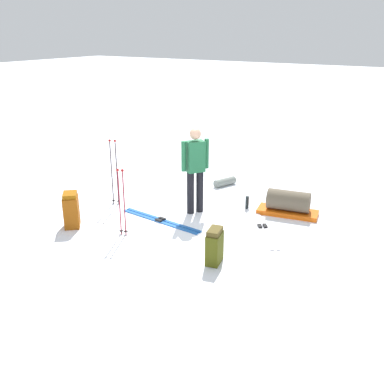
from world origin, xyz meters
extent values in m
plane|color=white|center=(0.00, 0.00, 0.00)|extent=(80.00, 80.00, 0.00)
cylinder|color=black|center=(0.40, -0.58, 0.42)|extent=(0.14, 0.14, 0.85)
cylinder|color=black|center=(0.28, -0.74, 0.42)|extent=(0.14, 0.14, 0.85)
cube|color=#1E623A|center=(0.34, -0.66, 1.15)|extent=(0.37, 0.40, 0.60)
cylinder|color=#1E623A|center=(0.47, -0.46, 1.18)|extent=(0.09, 0.09, 0.58)
cylinder|color=#1E623A|center=(0.20, -0.86, 1.18)|extent=(0.09, 0.09, 0.58)
sphere|color=tan|center=(0.34, -0.66, 1.59)|extent=(0.22, 0.22, 0.22)
cube|color=silver|center=(-1.14, -0.72, 0.01)|extent=(1.15, 1.49, 0.02)
cube|color=black|center=(-1.14, -0.72, 0.04)|extent=(0.13, 0.15, 0.03)
cube|color=silver|center=(-1.06, -0.66, 0.01)|extent=(1.15, 1.49, 0.02)
cube|color=black|center=(-1.06, -0.66, 0.04)|extent=(0.13, 0.15, 0.03)
cube|color=#1E59AE|center=(0.67, 0.11, 0.01)|extent=(1.82, 0.23, 0.02)
cube|color=black|center=(0.67, 0.11, 0.04)|extent=(0.14, 0.07, 0.03)
cube|color=#1E59AE|center=(0.66, 0.02, 0.01)|extent=(1.82, 0.23, 0.02)
cube|color=black|center=(0.66, 0.02, 0.04)|extent=(0.14, 0.07, 0.03)
cube|color=#8B440C|center=(1.91, 1.12, 0.29)|extent=(0.43, 0.44, 0.58)
cube|color=#8F4F09|center=(1.91, 1.12, 0.62)|extent=(0.39, 0.39, 0.08)
cube|color=#44470F|center=(-0.98, 0.91, 0.25)|extent=(0.27, 0.38, 0.50)
cube|color=#4C4019|center=(-0.98, 0.91, 0.54)|extent=(0.24, 0.34, 0.08)
cylinder|color=maroon|center=(0.85, 0.87, 0.58)|extent=(0.02, 0.02, 1.16)
sphere|color=#A51919|center=(0.85, 0.87, 1.19)|extent=(0.05, 0.05, 0.05)
cylinder|color=black|center=(0.85, 0.87, 0.06)|extent=(0.07, 0.07, 0.01)
cylinder|color=maroon|center=(0.93, 0.89, 0.58)|extent=(0.02, 0.02, 1.16)
sphere|color=#A51919|center=(0.93, 0.89, 1.19)|extent=(0.05, 0.05, 0.05)
cylinder|color=black|center=(0.93, 0.89, 0.06)|extent=(0.07, 0.07, 0.01)
cylinder|color=black|center=(1.92, -0.18, 0.66)|extent=(0.02, 0.02, 1.32)
sphere|color=#A51919|center=(1.92, -0.18, 1.35)|extent=(0.05, 0.05, 0.05)
cylinder|color=black|center=(1.92, -0.18, 0.06)|extent=(0.07, 0.07, 0.01)
cylinder|color=black|center=(2.03, -0.15, 0.66)|extent=(0.02, 0.02, 1.32)
sphere|color=#A51919|center=(2.03, -0.15, 1.35)|extent=(0.05, 0.05, 0.05)
cylinder|color=black|center=(2.03, -0.15, 0.06)|extent=(0.07, 0.07, 0.01)
cube|color=#E2590E|center=(-1.27, -1.53, 0.04)|extent=(1.23, 0.66, 0.09)
cylinder|color=brown|center=(-1.27, -1.53, 0.29)|extent=(0.87, 0.55, 0.40)
cylinder|color=gray|center=(0.58, -2.37, 0.09)|extent=(0.38, 0.58, 0.18)
cylinder|color=black|center=(-0.46, -1.37, 0.13)|extent=(0.07, 0.07, 0.26)
camera|label=1|loc=(-3.91, 6.26, 3.44)|focal=41.26mm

